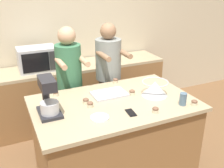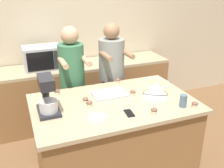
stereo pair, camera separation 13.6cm
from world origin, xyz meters
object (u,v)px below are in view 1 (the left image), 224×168
at_px(person_left, 70,88).
at_px(microwave_oven, 37,59).
at_px(cupcake_1, 155,110).
at_px(baking_tray, 109,94).
at_px(cupcake_4, 90,104).
at_px(stand_mixer, 48,98).
at_px(cupcake_2, 56,93).
at_px(cupcake_5, 116,81).
at_px(cell_phone, 131,113).
at_px(mixing_bowl, 155,88).
at_px(drinking_glass, 183,99).
at_px(cupcake_6, 86,101).
at_px(cupcake_3, 132,92).
at_px(person_right, 109,82).
at_px(cupcake_0, 194,103).
at_px(small_plate, 100,118).

height_order(person_left, microwave_oven, person_left).
xyz_separation_m(microwave_oven, cupcake_1, (0.78, -1.80, -0.10)).
bearing_deg(baking_tray, cupcake_4, -147.82).
relative_size(stand_mixer, cupcake_2, 5.95).
bearing_deg(cupcake_1, cupcake_2, 135.16).
bearing_deg(cupcake_2, microwave_oven, 90.49).
bearing_deg(person_left, cupcake_5, -30.76).
relative_size(baking_tray, cupcake_1, 6.02).
relative_size(microwave_oven, cupcake_4, 8.38).
bearing_deg(person_left, cell_phone, -73.84).
distance_m(person_left, stand_mixer, 0.88).
bearing_deg(cell_phone, cupcake_5, 75.71).
height_order(mixing_bowl, drinking_glass, mixing_bowl).
bearing_deg(cupcake_6, baking_tray, 16.73).
relative_size(cupcake_1, cupcake_6, 1.00).
bearing_deg(cupcake_3, baking_tray, 156.57).
relative_size(person_right, cupcake_1, 26.30).
height_order(baking_tray, cell_phone, baking_tray).
xyz_separation_m(person_left, cupcake_0, (0.96, -1.16, 0.12)).
height_order(microwave_oven, cupcake_2, microwave_oven).
bearing_deg(baking_tray, stand_mixer, -167.09).
distance_m(person_right, microwave_oven, 1.07).
bearing_deg(baking_tray, cell_phone, -87.62).
height_order(person_right, cupcake_0, person_right).
distance_m(microwave_oven, cupcake_1, 1.97).
relative_size(person_left, person_right, 1.00).
relative_size(person_left, cupcake_5, 26.20).
relative_size(drinking_glass, cupcake_6, 2.04).
distance_m(person_left, cell_phone, 1.09).
relative_size(person_left, baking_tray, 4.36).
height_order(person_left, cupcake_6, person_left).
relative_size(mixing_bowl, cupcake_4, 4.60).
xyz_separation_m(person_left, cell_phone, (0.30, -1.04, 0.10)).
height_order(person_left, small_plate, person_left).
relative_size(stand_mixer, cell_phone, 2.47).
xyz_separation_m(cupcake_0, cupcake_2, (-1.22, 0.80, 0.00)).
relative_size(cell_phone, small_plate, 0.87).
height_order(small_plate, cupcake_2, cupcake_2).
bearing_deg(person_right, cupcake_1, -90.46).
bearing_deg(cupcake_2, cupcake_3, -22.67).
relative_size(microwave_oven, cupcake_0, 8.38).
relative_size(mixing_bowl, drinking_glass, 2.25).
bearing_deg(person_left, cupcake_3, -53.08).
distance_m(cell_phone, cupcake_3, 0.42).
distance_m(baking_tray, small_plate, 0.52).
relative_size(mixing_bowl, cell_phone, 1.91).
relative_size(person_left, cupcake_3, 26.20).
bearing_deg(cupcake_2, cupcake_4, -58.23).
bearing_deg(baking_tray, microwave_oven, 113.64).
relative_size(person_left, cupcake_0, 26.20).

